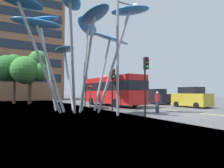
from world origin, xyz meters
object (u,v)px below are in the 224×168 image
at_px(traffic_light_kerb_far, 113,81).
at_px(red_bus, 112,89).
at_px(traffic_light_kerb_near, 146,74).
at_px(car_parked_mid, 191,98).
at_px(street_lamp, 122,41).
at_px(pedestrian, 157,102).
at_px(traffic_light_island_mid, 86,82).
at_px(car_side_street, 132,96).
at_px(leaf_sculpture, 68,30).
at_px(car_parked_far, 156,97).
at_px(no_entry_sign, 90,91).

bearing_deg(traffic_light_kerb_far, red_bus, 61.11).
bearing_deg(traffic_light_kerb_far, traffic_light_kerb_near, -87.53).
distance_m(car_parked_mid, street_lamp, 11.34).
bearing_deg(pedestrian, street_lamp, 179.31).
xyz_separation_m(traffic_light_island_mid, car_side_street, (9.81, 4.55, -1.89)).
distance_m(leaf_sculpture, car_parked_far, 15.36).
distance_m(red_bus, leaf_sculpture, 9.23).
bearing_deg(traffic_light_kerb_far, car_parked_mid, -1.39).
bearing_deg(car_side_street, pedestrian, -118.19).
relative_size(red_bus, no_entry_sign, 3.94).
xyz_separation_m(red_bus, car_side_street, (6.88, 5.70, -1.03)).
bearing_deg(red_bus, no_entry_sign, -154.27).
height_order(traffic_light_kerb_near, car_side_street, traffic_light_kerb_near).
xyz_separation_m(car_parked_far, no_entry_sign, (-10.44, -1.71, 0.71)).
bearing_deg(street_lamp, red_bus, 65.12).
height_order(car_parked_mid, street_lamp, street_lamp).
bearing_deg(car_side_street, traffic_light_kerb_near, -122.37).
xyz_separation_m(traffic_light_island_mid, car_parked_far, (9.86, -1.13, -1.87)).
height_order(red_bus, traffic_light_island_mid, traffic_light_island_mid).
relative_size(traffic_light_kerb_near, street_lamp, 0.47).
relative_size(car_parked_mid, pedestrian, 2.45).
relative_size(car_parked_far, street_lamp, 0.50).
bearing_deg(traffic_light_kerb_far, pedestrian, -46.94).
bearing_deg(red_bus, traffic_light_kerb_near, -107.12).
xyz_separation_m(traffic_light_kerb_far, car_side_street, (10.14, 11.61, -1.63)).
bearing_deg(red_bus, car_parked_far, 0.12).
distance_m(traffic_light_kerb_near, car_side_street, 18.71).
bearing_deg(red_bus, leaf_sculpture, -147.81).
distance_m(street_lamp, no_entry_sign, 7.72).
bearing_deg(no_entry_sign, traffic_light_kerb_near, -87.02).
distance_m(traffic_light_island_mid, pedestrian, 10.16).
distance_m(traffic_light_kerb_far, no_entry_sign, 4.32).
bearing_deg(traffic_light_kerb_far, car_parked_far, 30.20).
bearing_deg(car_parked_far, traffic_light_kerb_far, -149.80).
xyz_separation_m(traffic_light_kerb_far, traffic_light_island_mid, (0.33, 7.06, 0.26)).
distance_m(leaf_sculpture, car_parked_mid, 14.32).
bearing_deg(car_parked_far, leaf_sculpture, -162.85).
bearing_deg(street_lamp, car_side_street, 52.72).
bearing_deg(car_parked_far, street_lamp, -141.83).
xyz_separation_m(leaf_sculpture, traffic_light_kerb_near, (3.53, -5.86, -4.07)).
distance_m(car_side_street, street_lamp, 18.40).
xyz_separation_m(car_parked_mid, pedestrian, (-7.07, -2.43, -0.19)).
height_order(leaf_sculpture, traffic_light_kerb_near, leaf_sculpture).
height_order(traffic_light_kerb_far, car_parked_mid, traffic_light_kerb_far).
bearing_deg(car_side_street, traffic_light_island_mid, -155.12).
distance_m(leaf_sculpture, traffic_light_kerb_far, 5.73).
distance_m(traffic_light_island_mid, car_parked_mid, 11.90).
bearing_deg(red_bus, street_lamp, -114.88).
height_order(traffic_light_kerb_far, traffic_light_island_mid, traffic_light_island_mid).
distance_m(red_bus, car_parked_far, 7.00).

